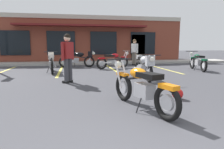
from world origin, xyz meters
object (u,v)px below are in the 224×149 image
at_px(motorcycle_green_cafe_racer, 198,61).
at_px(motorcycle_foreground_classic, 141,87).
at_px(motorcycle_cream_vintage, 113,60).
at_px(person_in_shorts_foreground, 135,51).
at_px(helmet_on_pavement, 178,94).
at_px(person_in_black_shirt, 68,55).
at_px(motorcycle_blue_standard, 51,61).
at_px(motorcycle_silver_naked, 79,58).
at_px(motorcycle_orange_scrambler, 144,66).

bearing_deg(motorcycle_green_cafe_racer, motorcycle_foreground_classic, -131.95).
bearing_deg(motorcycle_cream_vintage, person_in_shorts_foreground, 42.09).
xyz_separation_m(motorcycle_green_cafe_racer, helmet_on_pavement, (-3.88, -5.01, -0.33)).
height_order(motorcycle_green_cafe_racer, person_in_black_shirt, person_in_black_shirt).
relative_size(motorcycle_blue_standard, motorcycle_green_cafe_racer, 1.01).
height_order(motorcycle_silver_naked, helmet_on_pavement, motorcycle_silver_naked).
bearing_deg(motorcycle_cream_vintage, motorcycle_blue_standard, -163.07).
xyz_separation_m(motorcycle_silver_naked, motorcycle_cream_vintage, (1.87, -0.97, -0.07)).
relative_size(motorcycle_blue_standard, helmet_on_pavement, 8.10).
height_order(motorcycle_orange_scrambler, person_in_black_shirt, person_in_black_shirt).
bearing_deg(person_in_shorts_foreground, motorcycle_orange_scrambler, -103.42).
height_order(motorcycle_blue_standard, motorcycle_green_cafe_racer, same).
xyz_separation_m(motorcycle_cream_vintage, person_in_shorts_foreground, (1.70, 1.54, 0.49)).
bearing_deg(motorcycle_silver_naked, person_in_black_shirt, -95.72).
relative_size(motorcycle_blue_standard, person_in_black_shirt, 1.26).
xyz_separation_m(person_in_shorts_foreground, helmet_on_pavement, (-1.43, -8.15, -0.82)).
height_order(motorcycle_foreground_classic, motorcycle_orange_scrambler, same).
distance_m(motorcycle_blue_standard, motorcycle_orange_scrambler, 4.61).
bearing_deg(motorcycle_silver_naked, motorcycle_green_cafe_racer, -23.13).
distance_m(motorcycle_silver_naked, person_in_shorts_foreground, 3.64).
bearing_deg(helmet_on_pavement, motorcycle_blue_standard, 121.74).
xyz_separation_m(motorcycle_orange_scrambler, helmet_on_pavement, (-0.16, -2.83, -0.40)).
xyz_separation_m(motorcycle_blue_standard, motorcycle_green_cafe_racer, (7.37, -0.62, -0.07)).
bearing_deg(motorcycle_cream_vintage, motorcycle_foreground_classic, -96.70).
relative_size(motorcycle_foreground_classic, motorcycle_cream_vintage, 1.02).
height_order(motorcycle_green_cafe_racer, motorcycle_cream_vintage, same).
xyz_separation_m(person_in_black_shirt, helmet_on_pavement, (2.63, -2.66, -0.82)).
height_order(motorcycle_foreground_classic, person_in_black_shirt, person_in_black_shirt).
bearing_deg(person_in_shorts_foreground, motorcycle_green_cafe_racer, -52.05).
bearing_deg(person_in_shorts_foreground, person_in_black_shirt, -126.53).
distance_m(motorcycle_orange_scrambler, person_in_shorts_foreground, 5.50).
bearing_deg(person_in_black_shirt, motorcycle_foreground_classic, -64.51).
relative_size(motorcycle_foreground_classic, helmet_on_pavement, 7.90).
height_order(motorcycle_silver_naked, motorcycle_green_cafe_racer, same).
bearing_deg(motorcycle_blue_standard, motorcycle_green_cafe_racer, -4.85).
xyz_separation_m(motorcycle_foreground_classic, person_in_black_shirt, (-1.53, 3.20, 0.49)).
bearing_deg(helmet_on_pavement, motorcycle_foreground_classic, -154.06).
distance_m(motorcycle_silver_naked, motorcycle_cream_vintage, 2.11).
xyz_separation_m(motorcycle_foreground_classic, motorcycle_green_cafe_racer, (4.99, 5.55, 0.00)).
distance_m(motorcycle_silver_naked, motorcycle_green_cafe_racer, 6.55).
bearing_deg(motorcycle_blue_standard, helmet_on_pavement, -58.26).
height_order(motorcycle_foreground_classic, person_in_shorts_foreground, person_in_shorts_foreground).
xyz_separation_m(person_in_black_shirt, person_in_shorts_foreground, (4.07, 5.49, 0.00)).
height_order(motorcycle_green_cafe_racer, person_in_shorts_foreground, person_in_shorts_foreground).
bearing_deg(person_in_shorts_foreground, helmet_on_pavement, -99.97).
height_order(motorcycle_blue_standard, motorcycle_cream_vintage, same).
xyz_separation_m(motorcycle_orange_scrambler, motorcycle_cream_vintage, (-0.43, 3.79, -0.07)).
bearing_deg(motorcycle_silver_naked, motorcycle_foreground_classic, -82.76).
relative_size(motorcycle_foreground_classic, motorcycle_orange_scrambler, 0.97).
relative_size(motorcycle_silver_naked, motorcycle_green_cafe_racer, 1.01).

